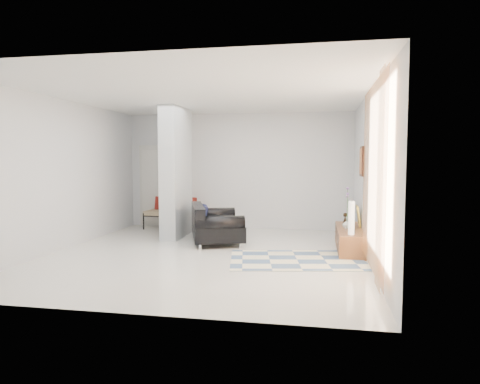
# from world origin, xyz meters

# --- Properties ---
(floor) EXTENTS (6.00, 6.00, 0.00)m
(floor) POSITION_xyz_m (0.00, 0.00, 0.00)
(floor) COLOR silver
(floor) RESTS_ON ground
(ceiling) EXTENTS (6.00, 6.00, 0.00)m
(ceiling) POSITION_xyz_m (0.00, 0.00, 2.80)
(ceiling) COLOR white
(ceiling) RESTS_ON wall_back
(wall_back) EXTENTS (6.00, 0.00, 6.00)m
(wall_back) POSITION_xyz_m (0.00, 3.00, 1.40)
(wall_back) COLOR silver
(wall_back) RESTS_ON ground
(wall_front) EXTENTS (6.00, 0.00, 6.00)m
(wall_front) POSITION_xyz_m (0.00, -3.00, 1.40)
(wall_front) COLOR silver
(wall_front) RESTS_ON ground
(wall_left) EXTENTS (0.00, 6.00, 6.00)m
(wall_left) POSITION_xyz_m (-2.75, 0.00, 1.40)
(wall_left) COLOR silver
(wall_left) RESTS_ON ground
(wall_right) EXTENTS (0.00, 6.00, 6.00)m
(wall_right) POSITION_xyz_m (2.75, 0.00, 1.40)
(wall_right) COLOR silver
(wall_right) RESTS_ON ground
(partition_column) EXTENTS (0.35, 1.20, 2.80)m
(partition_column) POSITION_xyz_m (-1.10, 1.60, 1.40)
(partition_column) COLOR #B7BCBE
(partition_column) RESTS_ON floor
(hallway_door) EXTENTS (0.85, 0.06, 2.04)m
(hallway_door) POSITION_xyz_m (-2.10, 2.96, 1.02)
(hallway_door) COLOR beige
(hallway_door) RESTS_ON floor
(curtain) EXTENTS (0.00, 2.55, 2.55)m
(curtain) POSITION_xyz_m (2.67, -1.15, 1.45)
(curtain) COLOR orange
(curtain) RESTS_ON wall_right
(wall_art) EXTENTS (0.04, 0.45, 0.55)m
(wall_art) POSITION_xyz_m (2.72, 0.90, 1.65)
(wall_art) COLOR #35180E
(wall_art) RESTS_ON wall_right
(media_console) EXTENTS (0.45, 1.82, 0.80)m
(media_console) POSITION_xyz_m (2.52, 0.90, 0.20)
(media_console) COLOR brown
(media_console) RESTS_ON floor
(loveseat) EXTENTS (1.44, 1.86, 0.76)m
(loveseat) POSITION_xyz_m (-0.17, 1.18, 0.35)
(loveseat) COLOR silver
(loveseat) RESTS_ON floor
(daybed) EXTENTS (1.63, 0.80, 0.77)m
(daybed) POSITION_xyz_m (-1.43, 2.63, 0.42)
(daybed) COLOR black
(daybed) RESTS_ON floor
(area_rug) EXTENTS (2.43, 1.83, 0.01)m
(area_rug) POSITION_xyz_m (1.60, -0.15, 0.01)
(area_rug) COLOR beige
(area_rug) RESTS_ON floor
(cylinder_lamp) EXTENTS (0.11, 0.11, 0.57)m
(cylinder_lamp) POSITION_xyz_m (2.50, 0.22, 0.69)
(cylinder_lamp) COLOR silver
(cylinder_lamp) RESTS_ON media_console
(bronze_figurine) EXTENTS (0.12, 0.12, 0.22)m
(bronze_figurine) POSITION_xyz_m (2.47, 1.41, 0.51)
(bronze_figurine) COLOR black
(bronze_figurine) RESTS_ON media_console
(vase) EXTENTS (0.18, 0.18, 0.17)m
(vase) POSITION_xyz_m (2.47, 0.85, 0.49)
(vase) COLOR silver
(vase) RESTS_ON media_console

